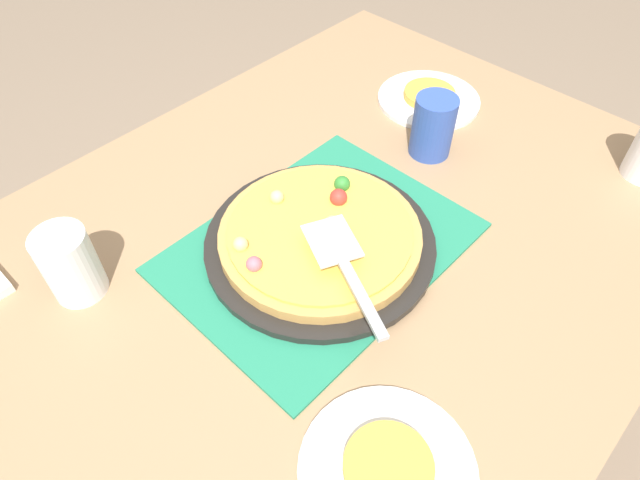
# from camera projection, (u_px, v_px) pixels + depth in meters

# --- Properties ---
(ground_plane) EXTENTS (8.00, 8.00, 0.00)m
(ground_plane) POSITION_uv_depth(u_px,v_px,m) (320.00, 432.00, 1.48)
(ground_plane) COLOR #84705B
(dining_table) EXTENTS (1.40, 1.00, 0.75)m
(dining_table) POSITION_uv_depth(u_px,v_px,m) (320.00, 288.00, 1.00)
(dining_table) COLOR #9E7A56
(dining_table) RESTS_ON ground_plane
(placemat) EXTENTS (0.48, 0.36, 0.01)m
(placemat) POSITION_uv_depth(u_px,v_px,m) (320.00, 247.00, 0.92)
(placemat) COLOR #237F5B
(placemat) RESTS_ON dining_table
(pizza_pan) EXTENTS (0.38, 0.38, 0.01)m
(pizza_pan) POSITION_uv_depth(u_px,v_px,m) (320.00, 243.00, 0.91)
(pizza_pan) COLOR black
(pizza_pan) RESTS_ON placemat
(pizza) EXTENTS (0.33, 0.33, 0.05)m
(pizza) POSITION_uv_depth(u_px,v_px,m) (320.00, 234.00, 0.89)
(pizza) COLOR tan
(pizza) RESTS_ON pizza_pan
(plate_near_left) EXTENTS (0.22, 0.22, 0.01)m
(plate_near_left) POSITION_uv_depth(u_px,v_px,m) (429.00, 100.00, 1.20)
(plate_near_left) COLOR white
(plate_near_left) RESTS_ON dining_table
(plate_far_right) EXTENTS (0.22, 0.22, 0.01)m
(plate_far_right) POSITION_uv_depth(u_px,v_px,m) (387.00, 471.00, 0.67)
(plate_far_right) COLOR white
(plate_far_right) RESTS_ON dining_table
(served_slice_left) EXTENTS (0.11, 0.11, 0.02)m
(served_slice_left) POSITION_uv_depth(u_px,v_px,m) (429.00, 94.00, 1.19)
(served_slice_left) COLOR gold
(served_slice_left) RESTS_ON plate_near_left
(served_slice_right) EXTENTS (0.11, 0.11, 0.02)m
(served_slice_right) POSITION_uv_depth(u_px,v_px,m) (388.00, 467.00, 0.66)
(served_slice_right) COLOR gold
(served_slice_right) RESTS_ON plate_far_right
(cup_far) EXTENTS (0.08, 0.08, 0.12)m
(cup_far) POSITION_uv_depth(u_px,v_px,m) (70.00, 264.00, 0.82)
(cup_far) COLOR white
(cup_far) RESTS_ON dining_table
(cup_corner) EXTENTS (0.08, 0.08, 0.12)m
(cup_corner) POSITION_uv_depth(u_px,v_px,m) (433.00, 126.00, 1.04)
(cup_corner) COLOR #3351AD
(cup_corner) RESTS_ON dining_table
(pizza_server) EXTENTS (0.14, 0.23, 0.01)m
(pizza_server) POSITION_uv_depth(u_px,v_px,m) (344.00, 264.00, 0.81)
(pizza_server) COLOR silver
(pizza_server) RESTS_ON pizza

